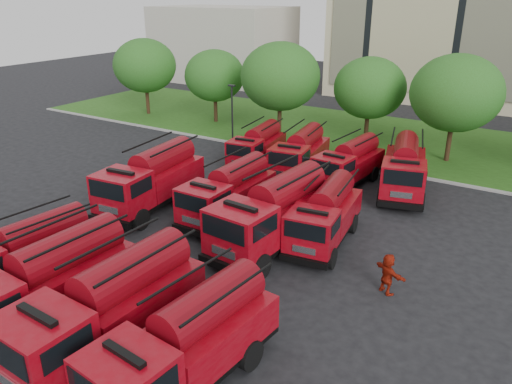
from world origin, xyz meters
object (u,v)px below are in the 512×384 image
at_px(fire_truck_7, 325,215).
at_px(firefighter_5, 386,292).
at_px(fire_truck_2, 109,308).
at_px(fire_truck_4, 152,179).
at_px(fire_truck_9, 300,153).
at_px(fire_truck_1, 45,283).
at_px(fire_truck_5, 229,192).
at_px(fire_truck_0, 25,252).
at_px(fire_truck_11, 404,168).
at_px(fire_truck_3, 187,343).
at_px(fire_truck_6, 274,213).
at_px(firefighter_4, 119,279).
at_px(fire_truck_10, 349,163).
at_px(fire_truck_8, 257,146).

bearing_deg(fire_truck_7, firefighter_5, -41.66).
height_order(fire_truck_2, fire_truck_4, fire_truck_4).
xyz_separation_m(fire_truck_7, fire_truck_9, (-5.77, 8.37, 0.04)).
bearing_deg(fire_truck_1, fire_truck_5, 90.15).
xyz_separation_m(fire_truck_2, fire_truck_9, (-2.85, 20.06, -0.21)).
bearing_deg(fire_truck_0, fire_truck_4, 102.63).
relative_size(fire_truck_1, firefighter_5, 4.13).
bearing_deg(fire_truck_4, fire_truck_11, 34.16).
height_order(fire_truck_3, fire_truck_6, fire_truck_6).
bearing_deg(firefighter_4, fire_truck_11, -72.50).
distance_m(fire_truck_4, fire_truck_10, 12.87).
relative_size(fire_truck_7, fire_truck_8, 1.06).
height_order(fire_truck_4, fire_truck_11, fire_truck_4).
xyz_separation_m(fire_truck_4, fire_truck_10, (8.46, 9.70, -0.28)).
distance_m(fire_truck_3, fire_truck_10, 20.13).
bearing_deg(fire_truck_0, fire_truck_9, 84.69).
distance_m(fire_truck_3, fire_truck_8, 22.46).
bearing_deg(fire_truck_0, fire_truck_5, 76.21).
bearing_deg(fire_truck_10, fire_truck_4, -125.54).
distance_m(fire_truck_4, fire_truck_5, 4.89).
bearing_deg(firefighter_5, fire_truck_11, -45.69).
height_order(fire_truck_5, fire_truck_11, fire_truck_11).
distance_m(fire_truck_1, fire_truck_3, 6.79).
height_order(fire_truck_4, fire_truck_7, fire_truck_4).
xyz_separation_m(fire_truck_4, firefighter_5, (14.85, -1.55, -1.78)).
distance_m(fire_truck_4, fire_truck_9, 10.81).
bearing_deg(fire_truck_7, fire_truck_10, 96.53).
bearing_deg(fire_truck_3, fire_truck_7, 97.47).
bearing_deg(fire_truck_5, fire_truck_2, -76.13).
bearing_deg(fire_truck_10, fire_truck_2, -86.64).
height_order(fire_truck_1, fire_truck_10, fire_truck_1).
height_order(fire_truck_5, fire_truck_8, fire_truck_5).
bearing_deg(fire_truck_10, fire_truck_8, -176.01).
height_order(fire_truck_6, firefighter_4, fire_truck_6).
relative_size(fire_truck_9, firefighter_4, 4.32).
distance_m(fire_truck_7, fire_truck_8, 12.76).
xyz_separation_m(fire_truck_10, firefighter_4, (-4.19, -16.59, -1.50)).
bearing_deg(fire_truck_9, fire_truck_1, -99.60).
relative_size(fire_truck_1, fire_truck_6, 0.93).
relative_size(fire_truck_0, fire_truck_3, 0.90).
distance_m(fire_truck_2, fire_truck_4, 12.92).
bearing_deg(fire_truck_7, fire_truck_5, 174.04).
relative_size(fire_truck_10, fire_truck_11, 0.87).
bearing_deg(firefighter_5, fire_truck_1, 70.76).
xyz_separation_m(fire_truck_2, fire_truck_3, (3.40, 0.13, -0.13)).
relative_size(fire_truck_3, fire_truck_7, 1.06).
height_order(fire_truck_3, fire_truck_5, fire_truck_3).
relative_size(fire_truck_4, firefighter_4, 4.87).
bearing_deg(firefighter_5, fire_truck_6, 20.73).
distance_m(fire_truck_10, firefighter_5, 13.02).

